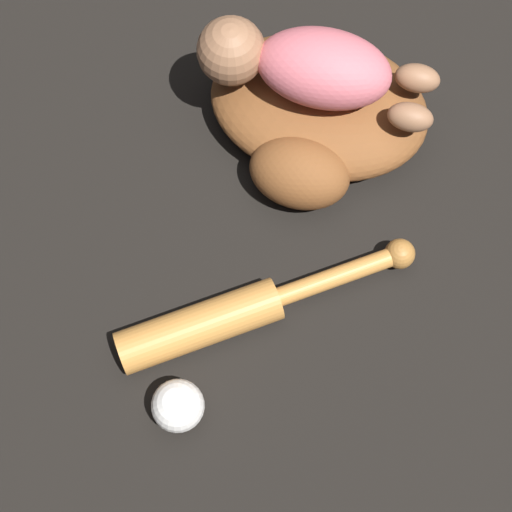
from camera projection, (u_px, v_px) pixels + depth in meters
The scene contains 5 objects.
ground_plane at pixel (313, 161), 1.28m from camera, with size 6.00×6.00×0.00m, color black.
baseball_glove at pixel (316, 116), 1.25m from camera, with size 0.39×0.35×0.10m.
baby_figure at pixel (304, 65), 1.17m from camera, with size 0.34×0.21×0.10m.
baseball_bat at pixel (234, 313), 1.17m from camera, with size 0.28×0.38×0.06m.
baseball at pixel (178, 406), 1.12m from camera, with size 0.07×0.07×0.07m.
Camera 1 is at (-0.26, 0.53, 1.15)m, focal length 60.00 mm.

